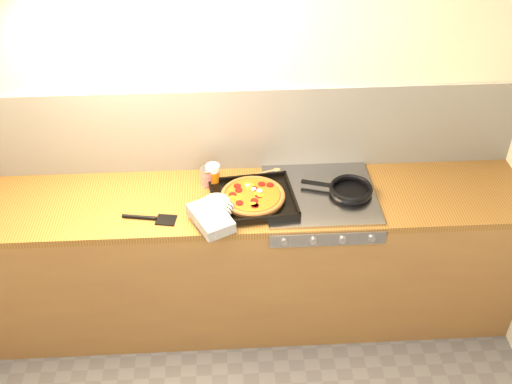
{
  "coord_description": "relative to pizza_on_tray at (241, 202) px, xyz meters",
  "views": [
    {
      "loc": [
        -0.05,
        -1.47,
        2.88
      ],
      "look_at": [
        0.1,
        1.08,
        0.95
      ],
      "focal_mm": 42.0,
      "sensor_mm": 36.0,
      "label": 1
    }
  ],
  "objects": [
    {
      "name": "juice_glass",
      "position": [
        -0.15,
        0.22,
        0.02
      ],
      "size": [
        0.1,
        0.1,
        0.13
      ],
      "color": "orange",
      "rests_on": "counter_run"
    },
    {
      "name": "room_shell",
      "position": [
        -0.02,
        0.38,
        0.2
      ],
      "size": [
        3.2,
        3.2,
        3.2
      ],
      "color": "white",
      "rests_on": "ground"
    },
    {
      "name": "stovetop",
      "position": [
        0.43,
        0.09,
        -0.04
      ],
      "size": [
        0.6,
        0.56,
        0.02
      ],
      "primitive_type": "cube",
      "color": "#9A9B9F",
      "rests_on": "counter_run"
    },
    {
      "name": "pizza_on_tray",
      "position": [
        0.0,
        0.0,
        0.0
      ],
      "size": [
        0.59,
        0.55,
        0.07
      ],
      "color": "black",
      "rests_on": "stovetop"
    },
    {
      "name": "frying_pan",
      "position": [
        0.59,
        0.08,
        -0.01
      ],
      "size": [
        0.41,
        0.3,
        0.04
      ],
      "color": "black",
      "rests_on": "stovetop"
    },
    {
      "name": "wooden_spoon",
      "position": [
        0.13,
        0.3,
        -0.04
      ],
      "size": [
        0.29,
        0.12,
        0.02
      ],
      "color": "#B0714A",
      "rests_on": "counter_run"
    },
    {
      "name": "black_spatula",
      "position": [
        -0.47,
        -0.06,
        -0.04
      ],
      "size": [
        0.29,
        0.1,
        0.02
      ],
      "color": "black",
      "rests_on": "counter_run"
    },
    {
      "name": "counter_run",
      "position": [
        -0.02,
        0.09,
        -0.5
      ],
      "size": [
        3.2,
        0.62,
        0.9
      ],
      "color": "brown",
      "rests_on": "ground"
    },
    {
      "name": "tomato_can",
      "position": [
        -0.18,
        0.22,
        0.01
      ],
      "size": [
        0.1,
        0.1,
        0.11
      ],
      "color": "maroon",
      "rests_on": "counter_run"
    }
  ]
}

